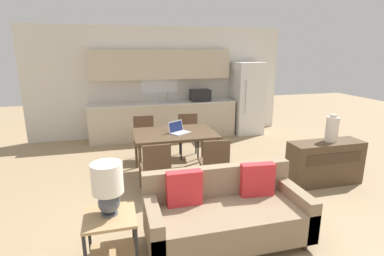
# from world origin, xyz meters

# --- Properties ---
(ground_plane) EXTENTS (20.00, 20.00, 0.00)m
(ground_plane) POSITION_xyz_m (0.00, 0.00, 0.00)
(ground_plane) COLOR #9E8460
(wall_back) EXTENTS (6.40, 0.07, 2.70)m
(wall_back) POSITION_xyz_m (-0.00, 4.63, 1.35)
(wall_back) COLOR silver
(wall_back) RESTS_ON ground_plane
(kitchen_counter) EXTENTS (3.58, 0.65, 2.15)m
(kitchen_counter) POSITION_xyz_m (0.02, 4.33, 0.84)
(kitchen_counter) COLOR beige
(kitchen_counter) RESTS_ON ground_plane
(refrigerator) EXTENTS (0.71, 0.76, 1.84)m
(refrigerator) POSITION_xyz_m (2.19, 4.22, 0.92)
(refrigerator) COLOR white
(refrigerator) RESTS_ON ground_plane
(dining_table) EXTENTS (1.40, 0.97, 0.76)m
(dining_table) POSITION_xyz_m (-0.19, 2.00, 0.69)
(dining_table) COLOR brown
(dining_table) RESTS_ON ground_plane
(couch) EXTENTS (1.80, 0.80, 0.85)m
(couch) POSITION_xyz_m (-0.03, -0.05, 0.34)
(couch) COLOR #3D2D1E
(couch) RESTS_ON ground_plane
(side_table) EXTENTS (0.50, 0.50, 0.57)m
(side_table) POSITION_xyz_m (-1.28, -0.16, 0.38)
(side_table) COLOR tan
(side_table) RESTS_ON ground_plane
(table_lamp) EXTENTS (0.30, 0.30, 0.53)m
(table_lamp) POSITION_xyz_m (-1.28, -0.13, 0.88)
(table_lamp) COLOR #4C515B
(table_lamp) RESTS_ON side_table
(credenza) EXTENTS (1.22, 0.41, 0.71)m
(credenza) POSITION_xyz_m (2.10, 0.98, 0.36)
(credenza) COLOR brown
(credenza) RESTS_ON ground_plane
(vase) EXTENTS (0.20, 0.20, 0.44)m
(vase) POSITION_xyz_m (2.18, 1.00, 0.92)
(vase) COLOR beige
(vase) RESTS_ON credenza
(dining_chair_far_left) EXTENTS (0.45, 0.45, 0.87)m
(dining_chair_far_left) POSITION_xyz_m (-0.63, 2.86, 0.50)
(dining_chair_far_left) COLOR brown
(dining_chair_far_left) RESTS_ON ground_plane
(dining_chair_near_right) EXTENTS (0.46, 0.46, 0.87)m
(dining_chair_near_right) POSITION_xyz_m (0.25, 1.14, 0.50)
(dining_chair_near_right) COLOR brown
(dining_chair_near_right) RESTS_ON ground_plane
(dining_chair_near_left) EXTENTS (0.42, 0.42, 0.87)m
(dining_chair_near_left) POSITION_xyz_m (-0.64, 1.16, 0.50)
(dining_chair_near_left) COLOR brown
(dining_chair_near_left) RESTS_ON ground_plane
(dining_chair_far_right) EXTENTS (0.48, 0.48, 0.87)m
(dining_chair_far_right) POSITION_xyz_m (0.27, 2.83, 0.50)
(dining_chair_far_right) COLOR brown
(dining_chair_far_right) RESTS_ON ground_plane
(laptop) EXTENTS (0.41, 0.39, 0.20)m
(laptop) POSITION_xyz_m (-0.13, 1.95, 0.81)
(laptop) COLOR #B7BABC
(laptop) RESTS_ON dining_table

